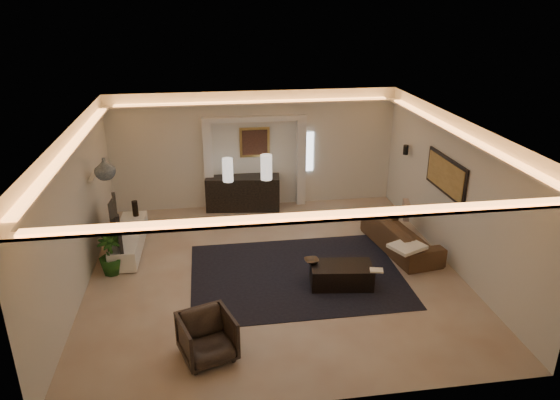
{
  "coord_description": "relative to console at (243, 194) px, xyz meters",
  "views": [
    {
      "loc": [
        -1.18,
        -8.67,
        5.0
      ],
      "look_at": [
        0.2,
        0.6,
        1.25
      ],
      "focal_mm": 32.9,
      "sensor_mm": 36.0,
      "label": 1
    }
  ],
  "objects": [
    {
      "name": "art_panel_gold",
      "position": [
        3.78,
        -2.95,
        1.3
      ],
      "size": [
        0.02,
        1.5,
        0.62
      ],
      "primitive_type": "cube",
      "color": "tan",
      "rests_on": "wall_right"
    },
    {
      "name": "painting_canvas",
      "position": [
        0.34,
        0.19,
        1.25
      ],
      "size": [
        0.62,
        0.02,
        0.62
      ],
      "primitive_type": "cube",
      "color": "#4C2D1E",
      "rests_on": "wall_back"
    },
    {
      "name": "pilaster_left",
      "position": [
        -0.81,
        0.15,
        0.7
      ],
      "size": [
        0.22,
        0.2,
        2.2
      ],
      "primitive_type": "cube",
      "color": "silver",
      "rests_on": "ground"
    },
    {
      "name": "figurine",
      "position": [
        -2.48,
        -1.07,
        0.24
      ],
      "size": [
        0.14,
        0.14,
        0.35
      ],
      "primitive_type": "cylinder",
      "rotation": [
        0.0,
        0.0,
        -0.08
      ],
      "color": "black",
      "rests_on": "media_ledge"
    },
    {
      "name": "pilaster_right",
      "position": [
        1.49,
        0.15,
        0.7
      ],
      "size": [
        0.22,
        0.2,
        2.2
      ],
      "primitive_type": "cube",
      "color": "silver",
      "rests_on": "ground"
    },
    {
      "name": "wall_left",
      "position": [
        -3.16,
        -3.25,
        1.05
      ],
      "size": [
        0.0,
        7.0,
        7.0
      ],
      "primitive_type": "plane",
      "rotation": [
        1.57,
        0.0,
        1.57
      ],
      "color": "silver",
      "rests_on": "ground"
    },
    {
      "name": "throw_pillow",
      "position": [
        3.49,
        -1.93,
        0.15
      ],
      "size": [
        0.22,
        0.42,
        0.4
      ],
      "primitive_type": "cube",
      "rotation": [
        0.0,
        0.0,
        -0.25
      ],
      "color": "tan",
      "rests_on": "sofa"
    },
    {
      "name": "area_rug",
      "position": [
        0.74,
        -3.45,
        -0.39
      ],
      "size": [
        4.0,
        3.0,
        0.01
      ],
      "primitive_type": "cube",
      "color": "black",
      "rests_on": "ground"
    },
    {
      "name": "sofa",
      "position": [
        3.11,
        -2.67,
        -0.09
      ],
      "size": [
        2.23,
        1.14,
        0.62
      ],
      "primitive_type": "imported",
      "rotation": [
        0.0,
        0.0,
        1.72
      ],
      "color": "#3B2C19",
      "rests_on": "ground"
    },
    {
      "name": "coffee_table",
      "position": [
        1.49,
        -3.93,
        -0.2
      ],
      "size": [
        1.19,
        0.75,
        0.42
      ],
      "primitive_type": "cube",
      "rotation": [
        0.0,
        0.0,
        -0.13
      ],
      "color": "black",
      "rests_on": "ground"
    },
    {
      "name": "tv",
      "position": [
        -2.81,
        -2.28,
        0.44
      ],
      "size": [
        1.36,
        0.45,
        0.78
      ],
      "primitive_type": "imported",
      "rotation": [
        0.0,
        0.0,
        1.78
      ],
      "color": "black",
      "rests_on": "media_ledge"
    },
    {
      "name": "lamp_left",
      "position": [
        -0.37,
        -0.28,
        0.69
      ],
      "size": [
        0.31,
        0.31,
        0.57
      ],
      "primitive_type": "cylinder",
      "rotation": [
        0.0,
        0.0,
        -0.28
      ],
      "color": "white",
      "rests_on": "console"
    },
    {
      "name": "plant",
      "position": [
        -2.77,
        -2.85,
        0.01
      ],
      "size": [
        0.46,
        0.46,
        0.82
      ],
      "primitive_type": "imported",
      "rotation": [
        0.0,
        0.0,
        0.01
      ],
      "color": "#1C4513",
      "rests_on": "ground"
    },
    {
      "name": "art_panel_frame",
      "position": [
        3.81,
        -2.95,
        1.3
      ],
      "size": [
        0.04,
        1.64,
        0.74
      ],
      "primitive_type": "cube",
      "color": "black",
      "rests_on": "wall_right"
    },
    {
      "name": "floor",
      "position": [
        0.34,
        -3.25,
        -0.4
      ],
      "size": [
        7.0,
        7.0,
        0.0
      ],
      "primitive_type": "plane",
      "color": "#BCAE97",
      "rests_on": "ground"
    },
    {
      "name": "wall_right",
      "position": [
        3.84,
        -3.25,
        1.05
      ],
      "size": [
        0.0,
        7.0,
        7.0
      ],
      "primitive_type": "plane",
      "rotation": [
        1.57,
        0.0,
        -1.57
      ],
      "color": "silver",
      "rests_on": "ground"
    },
    {
      "name": "media_ledge",
      "position": [
        -2.55,
        -1.87,
        -0.18
      ],
      "size": [
        0.57,
        2.15,
        0.4
      ],
      "primitive_type": "cube",
      "rotation": [
        0.0,
        0.0,
        -0.02
      ],
      "color": "white",
      "rests_on": "ground"
    },
    {
      "name": "wall_sconce",
      "position": [
        3.72,
        -1.05,
        1.28
      ],
      "size": [
        0.12,
        0.12,
        0.22
      ],
      "primitive_type": "cylinder",
      "color": "black",
      "rests_on": "wall_right"
    },
    {
      "name": "alcove_header",
      "position": [
        0.34,
        0.15,
        1.85
      ],
      "size": [
        2.52,
        0.2,
        0.12
      ],
      "primitive_type": "cube",
      "color": "silver",
      "rests_on": "wall_back"
    },
    {
      "name": "console",
      "position": [
        0.0,
        0.0,
        0.0
      ],
      "size": [
        1.86,
        0.78,
        0.9
      ],
      "primitive_type": "cube",
      "rotation": [
        0.0,
        0.0,
        -0.12
      ],
      "color": "#2D1F1B",
      "rests_on": "ground"
    },
    {
      "name": "throw_blanket",
      "position": [
        2.85,
        -3.64,
        0.15
      ],
      "size": [
        0.77,
        0.71,
        0.07
      ],
      "primitive_type": "cube",
      "rotation": [
        0.0,
        0.0,
        0.43
      ],
      "color": "white",
      "rests_on": "sofa"
    },
    {
      "name": "wall_back",
      "position": [
        0.34,
        0.25,
        1.05
      ],
      "size": [
        7.0,
        0.0,
        7.0
      ],
      "primitive_type": "plane",
      "rotation": [
        1.57,
        0.0,
        0.0
      ],
      "color": "silver",
      "rests_on": "ground"
    },
    {
      "name": "magazine",
      "position": [
        2.05,
        -4.22,
        0.02
      ],
      "size": [
        0.27,
        0.22,
        0.03
      ],
      "primitive_type": "cube",
      "rotation": [
        0.0,
        0.0,
        -0.25
      ],
      "color": "beige",
      "rests_on": "coffee_table"
    },
    {
      "name": "armchair",
      "position": [
        -0.98,
        -5.62,
        -0.05
      ],
      "size": [
        0.95,
        0.97,
        0.7
      ],
      "primitive_type": "imported",
      "rotation": [
        0.0,
        0.0,
        0.32
      ],
      "color": "black",
      "rests_on": "ground"
    },
    {
      "name": "wall_niche",
      "position": [
        -3.1,
        -1.85,
        1.25
      ],
      "size": [
        0.1,
        0.55,
        0.04
      ],
      "primitive_type": "cube",
      "color": "silver",
      "rests_on": "wall_left"
    },
    {
      "name": "painting_frame",
      "position": [
        0.34,
        0.22,
        1.25
      ],
      "size": [
        0.74,
        0.04,
        0.74
      ],
      "primitive_type": "cube",
      "color": "tan",
      "rests_on": "wall_back"
    },
    {
      "name": "ceiling",
      "position": [
        0.34,
        -3.25,
        2.5
      ],
      "size": [
        7.0,
        7.0,
        0.0
      ],
      "primitive_type": "plane",
      "rotation": [
        3.14,
        0.0,
        0.0
      ],
      "color": "white",
      "rests_on": "ground"
    },
    {
      "name": "bowl",
      "position": [
        0.96,
        -3.73,
        0.04
      ],
      "size": [
        0.29,
        0.29,
        0.07
      ],
      "primitive_type": "imported",
      "rotation": [
        0.0,
        0.0,
        0.08
      ],
      "color": "#473826",
      "rests_on": "coffee_table"
    },
    {
      "name": "cove_soffit",
      "position": [
        0.34,
        -3.25,
        2.22
      ],
      "size": [
        7.0,
        7.0,
        0.04
      ],
      "primitive_type": "cube",
      "color": "silver",
      "rests_on": "ceiling"
    },
    {
      "name": "ginger_jar",
      "position": [
        -2.81,
        -2.09,
        1.48
      ],
      "size": [
        0.48,
        0.48,
        0.43
      ],
      "primitive_type": "imported",
      "rotation": [
        0.0,
        0.0,
        -0.18
      ],
      "color": "slate",
      "rests_on": "wall_niche"
    },
    {
      "name": "wall_front",
      "position": [
        0.34,
        -6.75,
        1.05
      ],
      "size": [
        7.0,
        0.0,
        7.0
      ],
      "primitive_type": "plane",
      "rotation": [
        -1.57,
        0.0,
        0.0
      ],
      "color": "silver",
      "rests_on": "ground"
    },
    {
      "name": "lamp_right",
      "position": [
        0.56,
        -0.28,
        0.69
      ],
      "size": [
        0.35,
        0.35,
        0.61
      ],
      "primitive_type": "cylinder",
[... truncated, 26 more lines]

